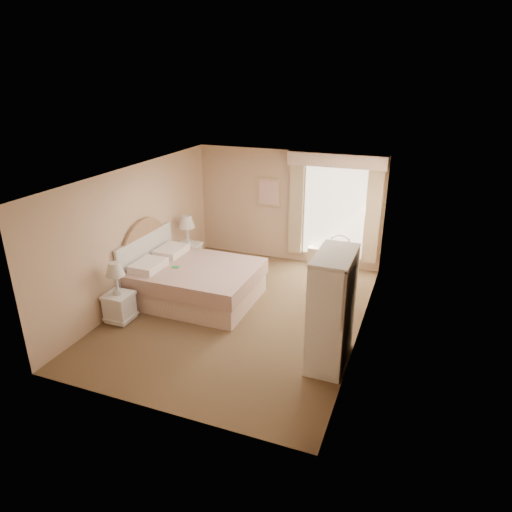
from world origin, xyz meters
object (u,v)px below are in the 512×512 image
at_px(bed, 190,280).
at_px(armoire, 332,318).
at_px(nightstand_far, 188,249).
at_px(round_table, 338,270).
at_px(cafe_chair, 339,255).
at_px(nightstand_near, 119,300).

distance_m(bed, armoire, 3.13).
bearing_deg(bed, nightstand_far, 120.08).
xyz_separation_m(round_table, cafe_chair, (-0.13, 0.74, 0.02)).
distance_m(cafe_chair, armoire, 2.95).
bearing_deg(cafe_chair, armoire, -88.66).
distance_m(bed, cafe_chair, 3.08).
bearing_deg(nightstand_far, nightstand_near, -90.00).
distance_m(nightstand_far, round_table, 3.31).
relative_size(round_table, armoire, 0.47).
relative_size(bed, cafe_chair, 2.38).
bearing_deg(cafe_chair, bed, -150.84).
distance_m(round_table, armoire, 2.20).
xyz_separation_m(bed, nightstand_near, (-0.73, -1.20, 0.03)).
relative_size(round_table, cafe_chair, 0.84).
xyz_separation_m(bed, round_table, (2.58, 1.11, 0.16)).
xyz_separation_m(bed, armoire, (2.92, -1.06, 0.34)).
bearing_deg(nightstand_near, round_table, 34.93).
xyz_separation_m(nightstand_near, armoire, (3.65, 0.14, 0.31)).
relative_size(nightstand_far, round_table, 1.47).
bearing_deg(nightstand_far, cafe_chair, 10.59).
xyz_separation_m(nightstand_far, round_table, (3.31, -0.15, 0.09)).
relative_size(bed, nightstand_near, 2.12).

